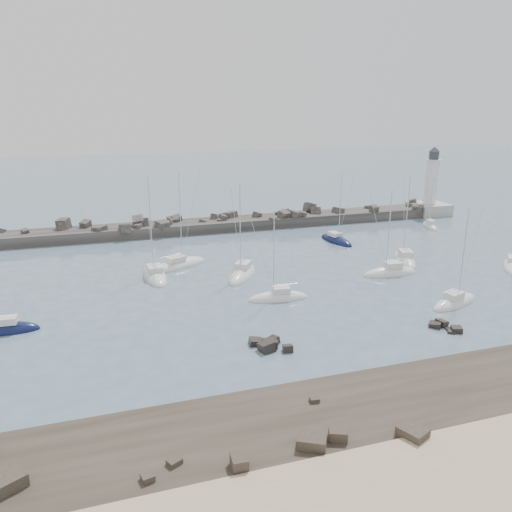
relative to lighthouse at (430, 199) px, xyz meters
The scene contains 16 objects.
ground 60.52m from the lighthouse, 141.04° to the right, with size 400.00×400.00×0.00m, color slate.
rock_shelf 76.36m from the lighthouse, 128.14° to the right, with size 140.00×12.00×1.84m.
rock_cluster_near 69.98m from the lighthouse, 137.77° to the right, with size 3.66×3.48×1.44m.
rock_cluster_far 58.94m from the lighthouse, 124.43° to the right, with size 2.89×3.22×1.11m.
breakwater 54.28m from the lighthouse, behind, with size 115.00×7.22×5.20m.
lighthouse is the anchor object (origin of this frame).
sailboat_2 84.00m from the lighthouse, 154.73° to the right, with size 6.79×2.49×10.82m.
sailboat_3 64.07m from the lighthouse, 158.61° to the right, with size 3.23×9.21×14.34m.
sailboat_4 59.42m from the lighthouse, 160.46° to the right, with size 9.50×6.68×14.41m.
sailboat_5 58.98m from the lighthouse, 142.49° to the right, with size 7.38×2.91×11.50m.
sailboat_6 55.28m from the lighthouse, 151.29° to the right, with size 6.83×8.47×13.54m.
sailboat_7 51.69m from the lighthouse, 122.82° to the right, with size 7.96×4.81×12.12m.
sailboat_8 32.11m from the lighthouse, 153.26° to the right, with size 3.76×8.21×12.53m.
sailboat_9 43.50m from the lighthouse, 132.47° to the right, with size 7.82×2.72×12.46m.
sailboat_10 36.61m from the lighthouse, 131.22° to the right, with size 5.30×8.79×13.47m.
sailboat_12 13.01m from the lighthouse, 124.82° to the right, with size 3.75×6.50×10.08m.
Camera 1 is at (-18.78, -49.08, 21.73)m, focal length 35.00 mm.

